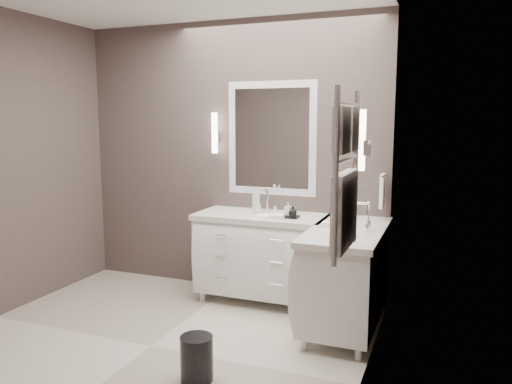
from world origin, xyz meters
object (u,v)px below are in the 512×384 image
at_px(vanity_back, 262,252).
at_px(towel_ladder, 345,183).
at_px(waste_bin, 197,358).
at_px(vanity_right, 346,271).

height_order(vanity_back, towel_ladder, towel_ladder).
height_order(vanity_back, waste_bin, vanity_back).
height_order(towel_ladder, waste_bin, towel_ladder).
bearing_deg(towel_ladder, vanity_right, 99.84).
relative_size(towel_ladder, waste_bin, 2.93).
bearing_deg(vanity_right, towel_ladder, -80.16).
distance_m(vanity_back, waste_bin, 1.58).
bearing_deg(towel_ladder, waste_bin, 175.23).
xyz_separation_m(vanity_right, waste_bin, (-0.76, -1.22, -0.33)).
xyz_separation_m(towel_ladder, waste_bin, (-0.98, 0.08, -1.24)).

